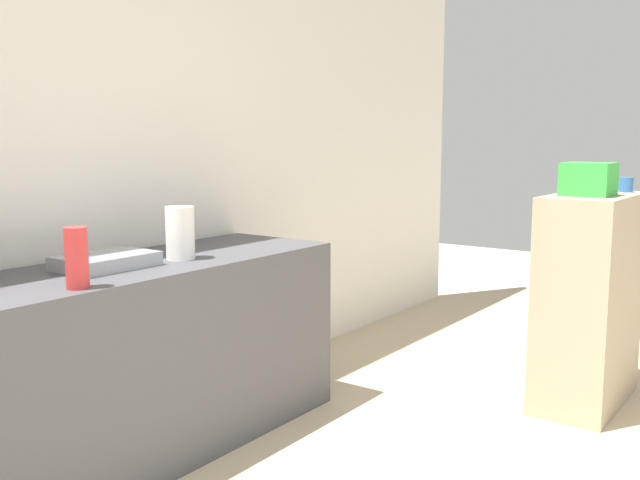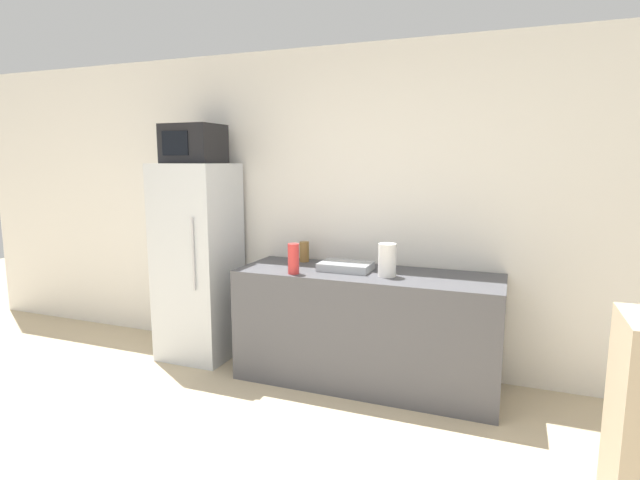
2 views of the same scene
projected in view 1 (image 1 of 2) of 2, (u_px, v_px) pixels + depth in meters
wall_back at (11, 165)px, 3.01m from camera, size 8.00×0.06×2.60m
counter at (145, 358)px, 3.20m from camera, size 1.97×0.66×0.87m
sink_basin at (106, 261)px, 3.00m from camera, size 0.39×0.27×0.06m
bottle_tall at (77, 258)px, 2.59m from camera, size 0.08×0.08×0.23m
shelf_cabinet at (589, 300)px, 3.78m from camera, size 0.77×0.38×1.12m
basket at (588, 179)px, 3.61m from camera, size 0.23×0.24×0.17m
jar at (626, 185)px, 3.85m from camera, size 0.07×0.07×0.08m
paper_towel_roll at (180, 233)px, 3.21m from camera, size 0.13×0.13×0.24m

